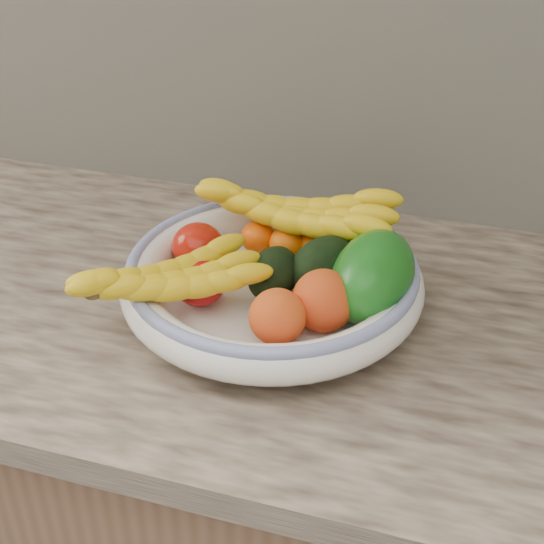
{
  "coord_description": "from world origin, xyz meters",
  "views": [
    {
      "loc": [
        0.24,
        0.88,
        1.48
      ],
      "look_at": [
        0.0,
        1.66,
        0.96
      ],
      "focal_mm": 50.0,
      "sensor_mm": 36.0,
      "label": 1
    }
  ],
  "objects_px": {
    "banana_bunch_front": "(169,284)",
    "banana_bunch_back": "(294,218)",
    "fruit_bowl": "(272,279)",
    "green_mango": "(373,276)"
  },
  "relations": [
    {
      "from": "fruit_bowl",
      "to": "banana_bunch_back",
      "type": "relative_size",
      "value": 1.3
    },
    {
      "from": "banana_bunch_back",
      "to": "banana_bunch_front",
      "type": "height_order",
      "value": "banana_bunch_back"
    },
    {
      "from": "green_mango",
      "to": "banana_bunch_back",
      "type": "bearing_deg",
      "value": 149.21
    },
    {
      "from": "green_mango",
      "to": "banana_bunch_front",
      "type": "distance_m",
      "value": 0.25
    },
    {
      "from": "fruit_bowl",
      "to": "green_mango",
      "type": "distance_m",
      "value": 0.13
    },
    {
      "from": "banana_bunch_back",
      "to": "fruit_bowl",
      "type": "bearing_deg",
      "value": -90.45
    },
    {
      "from": "banana_bunch_back",
      "to": "banana_bunch_front",
      "type": "bearing_deg",
      "value": -117.55
    },
    {
      "from": "banana_bunch_back",
      "to": "banana_bunch_front",
      "type": "relative_size",
      "value": 1.18
    },
    {
      "from": "banana_bunch_front",
      "to": "banana_bunch_back",
      "type": "bearing_deg",
      "value": 19.58
    },
    {
      "from": "fruit_bowl",
      "to": "banana_bunch_front",
      "type": "xyz_separation_m",
      "value": [
        -0.1,
        -0.09,
        0.03
      ]
    }
  ]
}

